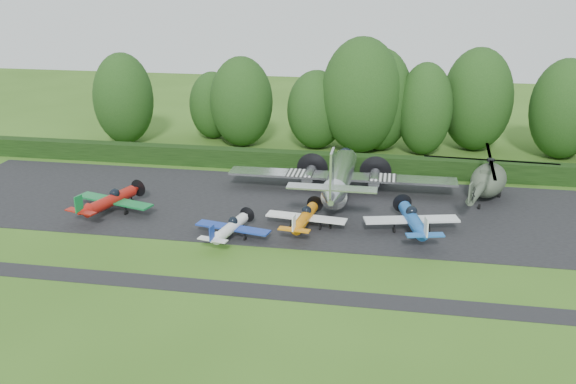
% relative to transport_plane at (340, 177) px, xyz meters
% --- Properties ---
extents(ground, '(160.00, 160.00, 0.00)m').
position_rel_transport_plane_xyz_m(ground, '(-2.73, -13.55, -1.95)').
color(ground, '#345919').
rests_on(ground, ground).
extents(apron, '(70.00, 18.00, 0.01)m').
position_rel_transport_plane_xyz_m(apron, '(-2.73, -3.55, -1.94)').
color(apron, black).
rests_on(apron, ground).
extents(taxiway_verge, '(70.00, 2.00, 0.00)m').
position_rel_transport_plane_xyz_m(taxiway_verge, '(-2.73, -19.55, -1.94)').
color(taxiway_verge, black).
rests_on(taxiway_verge, ground).
extents(hedgerow, '(90.00, 1.60, 2.00)m').
position_rel_transport_plane_xyz_m(hedgerow, '(-2.73, 7.45, -1.95)').
color(hedgerow, black).
rests_on(hedgerow, ground).
extents(transport_plane, '(21.77, 16.69, 6.98)m').
position_rel_transport_plane_xyz_m(transport_plane, '(0.00, 0.00, 0.00)').
color(transport_plane, silver).
rests_on(transport_plane, ground).
extents(light_plane_red, '(7.57, 7.96, 2.91)m').
position_rel_transport_plane_xyz_m(light_plane_red, '(-19.41, -7.86, -0.73)').
color(light_plane_red, '#9A160E').
rests_on(light_plane_red, ground).
extents(light_plane_white, '(6.24, 6.56, 2.40)m').
position_rel_transport_plane_xyz_m(light_plane_white, '(-7.59, -11.52, -0.95)').
color(light_plane_white, silver).
rests_on(light_plane_white, ground).
extents(light_plane_orange, '(6.74, 7.09, 2.59)m').
position_rel_transport_plane_xyz_m(light_plane_orange, '(-2.04, -8.52, -0.87)').
color(light_plane_orange, orange).
rests_on(light_plane_orange, ground).
extents(light_plane_blue, '(7.75, 8.15, 2.98)m').
position_rel_transport_plane_xyz_m(light_plane_blue, '(6.74, -7.88, -0.70)').
color(light_plane_blue, '#1B56A7').
rests_on(light_plane_blue, ground).
extents(helicopter, '(12.04, 14.10, 3.88)m').
position_rel_transport_plane_xyz_m(helicopter, '(13.68, 1.77, 0.14)').
color(helicopter, '#404938').
rests_on(helicopter, ground).
extents(tree_0, '(5.77, 5.77, 8.37)m').
position_rel_transport_plane_xyz_m(tree_0, '(-17.79, 18.89, 2.22)').
color(tree_0, black).
rests_on(tree_0, ground).
extents(tree_1, '(7.17, 7.17, 11.00)m').
position_rel_transport_plane_xyz_m(tree_1, '(-27.65, 14.71, 3.54)').
color(tree_1, black).
rests_on(tree_1, ground).
extents(tree_2, '(9.26, 9.26, 13.27)m').
position_rel_transport_plane_xyz_m(tree_2, '(0.79, 15.83, 4.68)').
color(tree_2, black).
rests_on(tree_2, ground).
extents(tree_3, '(8.08, 8.08, 11.99)m').
position_rel_transport_plane_xyz_m(tree_3, '(13.94, 18.94, 4.04)').
color(tree_3, black).
rests_on(tree_3, ground).
extents(tree_5, '(6.22, 6.22, 10.59)m').
position_rel_transport_plane_xyz_m(tree_5, '(7.97, 16.00, 3.33)').
color(tree_5, black).
rests_on(tree_5, ground).
extents(tree_6, '(7.46, 7.46, 10.72)m').
position_rel_transport_plane_xyz_m(tree_6, '(-13.38, 16.02, 3.40)').
color(tree_6, black).
rests_on(tree_6, ground).
extents(tree_7, '(6.92, 6.92, 9.27)m').
position_rel_transport_plane_xyz_m(tree_7, '(-4.46, 16.53, 2.68)').
color(tree_7, black).
rests_on(tree_7, ground).
extents(tree_8, '(7.50, 7.50, 11.25)m').
position_rel_transport_plane_xyz_m(tree_8, '(23.13, 17.05, 3.67)').
color(tree_8, black).
rests_on(tree_8, ground).
extents(tree_11, '(7.33, 7.33, 11.89)m').
position_rel_transport_plane_xyz_m(tree_11, '(2.93, 17.00, 3.99)').
color(tree_11, black).
rests_on(tree_11, ground).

